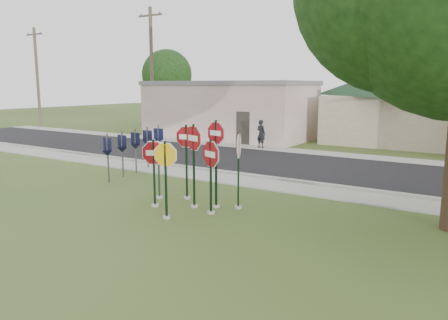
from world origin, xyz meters
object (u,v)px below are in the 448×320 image
Objects in this scene: stop_sign_left at (154,164)px; utility_pole_near at (152,70)px; stop_sign_yellow at (166,170)px; pedestrian at (261,134)px; stop_sign_center at (194,153)px.

stop_sign_left is 19.77m from utility_pole_near.
stop_sign_yellow is 21.11m from utility_pole_near.
stop_sign_left is 1.33× the size of pedestrian.
stop_sign_center is 1.36m from stop_sign_left.
stop_sign_yellow is at bearing -89.12° from stop_sign_center.
stop_sign_center reaches higher than pedestrian.
stop_sign_yellow is 1.39× the size of pedestrian.
stop_sign_center is at bearing -44.20° from utility_pole_near.
stop_sign_left is at bearing 145.87° from stop_sign_yellow.
utility_pole_near is at bearing 7.57° from pedestrian.
stop_sign_yellow is 1.42m from stop_sign_left.
stop_sign_center is 13.59m from pedestrian.
stop_sign_left is (-1.15, -0.61, -0.38)m from stop_sign_center.
stop_sign_left is (-1.17, 0.79, -0.05)m from stop_sign_yellow.
stop_sign_center is 1.45m from stop_sign_yellow.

